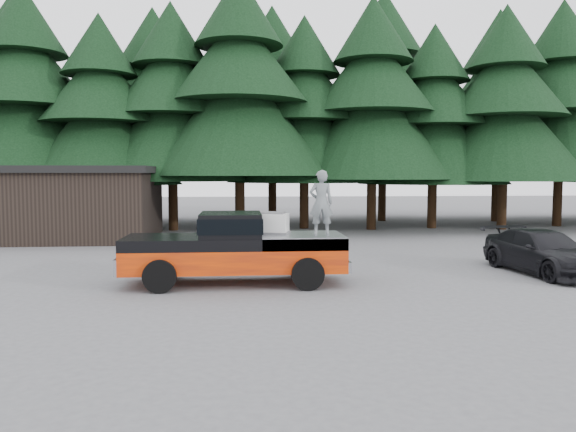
{
  "coord_description": "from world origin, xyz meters",
  "views": [
    {
      "loc": [
        -1.04,
        -14.38,
        2.94
      ],
      "look_at": [
        0.22,
        0.0,
        1.87
      ],
      "focal_mm": 35.0,
      "sensor_mm": 36.0,
      "label": 1
    }
  ],
  "objects": [
    {
      "name": "truck_cab",
      "position": [
        -1.27,
        0.59,
        1.62
      ],
      "size": [
        1.66,
        1.9,
        0.59
      ],
      "primitive_type": "cube",
      "color": "black",
      "rests_on": "pickup_truck"
    },
    {
      "name": "pickup_truck",
      "position": [
        -1.17,
        0.59,
        0.67
      ],
      "size": [
        6.0,
        2.04,
        1.33
      ],
      "primitive_type": null,
      "color": "#EC3C00",
      "rests_on": "ground"
    },
    {
      "name": "air_compressor",
      "position": [
        -0.11,
        0.78,
        1.59
      ],
      "size": [
        0.91,
        0.81,
        0.53
      ],
      "primitive_type": "cube",
      "rotation": [
        0.0,
        0.0,
        -0.26
      ],
      "color": "silver",
      "rests_on": "pickup_truck"
    },
    {
      "name": "man_on_bed",
      "position": [
        1.13,
        0.34,
        2.19
      ],
      "size": [
        0.65,
        0.44,
        1.73
      ],
      "primitive_type": "imported",
      "rotation": [
        0.0,
        0.0,
        3.09
      ],
      "color": "slate",
      "rests_on": "pickup_truck"
    },
    {
      "name": "treeline",
      "position": [
        0.42,
        17.2,
        7.72
      ],
      "size": [
        60.15,
        16.05,
        17.5
      ],
      "color": "black",
      "rests_on": "ground"
    },
    {
      "name": "utility_building",
      "position": [
        -9.0,
        12.0,
        1.67
      ],
      "size": [
        8.4,
        6.4,
        3.3
      ],
      "color": "black",
      "rests_on": "ground"
    },
    {
      "name": "ground",
      "position": [
        0.0,
        0.0,
        0.0
      ],
      "size": [
        120.0,
        120.0,
        0.0
      ],
      "primitive_type": "plane",
      "color": "#535255",
      "rests_on": "ground"
    },
    {
      "name": "parked_car",
      "position": [
        7.95,
        1.42,
        0.64
      ],
      "size": [
        2.32,
        4.62,
        1.29
      ],
      "primitive_type": "imported",
      "rotation": [
        0.0,
        0.0,
        0.12
      ],
      "color": "black",
      "rests_on": "ground"
    }
  ]
}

